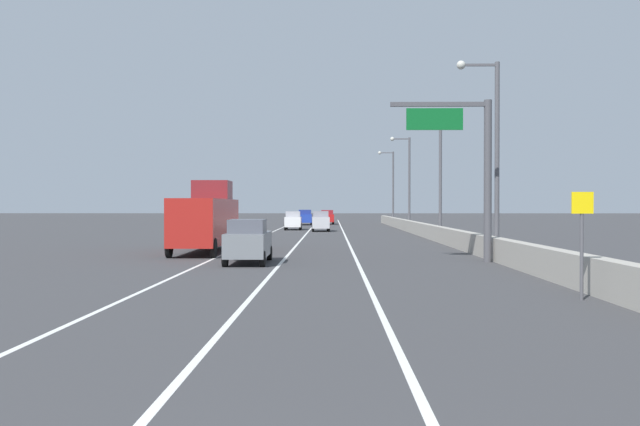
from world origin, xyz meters
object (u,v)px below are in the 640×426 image
object	(u,v)px
box_truck	(206,219)
car_white_4	(293,221)
lamp_post_right_second	(492,144)
car_blue_3	(305,217)
car_gray_0	(248,241)
lamp_post_right_fifth	(391,183)
lamp_post_right_fourth	(407,176)
car_red_2	(327,217)
car_silver_1	(321,221)
lamp_post_right_third	(437,166)
overhead_sign_gantry	(472,160)
speed_advisory_sign	(582,237)

from	to	relation	value
box_truck	car_white_4	bearing A→B (deg)	85.25
lamp_post_right_second	car_blue_3	distance (m)	59.42
lamp_post_right_second	car_gray_0	xyz separation A→B (m)	(-11.77, -3.46, -4.68)
lamp_post_right_second	car_gray_0	size ratio (longest dim) A/B	2.14
lamp_post_right_fifth	box_truck	distance (m)	55.67
car_gray_0	lamp_post_right_fourth	bearing A→B (deg)	74.32
car_red_2	car_white_4	distance (m)	22.26
car_blue_3	lamp_post_right_fifth	bearing A→B (deg)	-2.90
box_truck	car_silver_1	bearing A→B (deg)	79.15
lamp_post_right_third	car_blue_3	xyz separation A→B (m)	(-11.73, 38.93, -4.66)
car_blue_3	overhead_sign_gantry	bearing A→B (deg)	-80.65
lamp_post_right_third	box_truck	bearing A→B (deg)	-135.23
lamp_post_right_second	lamp_post_right_fourth	world-z (taller)	same
car_gray_0	car_red_2	distance (m)	64.92
speed_advisory_sign	lamp_post_right_second	size ratio (longest dim) A/B	0.30
overhead_sign_gantry	speed_advisory_sign	world-z (taller)	overhead_sign_gantry
car_white_4	overhead_sign_gantry	bearing A→B (deg)	-75.88
overhead_sign_gantry	car_blue_3	bearing A→B (deg)	99.35
speed_advisory_sign	lamp_post_right_fourth	distance (m)	53.93
overhead_sign_gantry	lamp_post_right_fifth	size ratio (longest dim) A/B	0.76
lamp_post_right_fifth	car_white_4	distance (m)	22.28
lamp_post_right_second	speed_advisory_sign	bearing A→B (deg)	-94.01
lamp_post_right_second	lamp_post_right_fourth	xyz separation A→B (m)	(-0.03, 38.35, 0.00)
car_gray_0	car_blue_3	xyz separation A→B (m)	(0.24, 61.57, 0.02)
overhead_sign_gantry	lamp_post_right_fourth	size ratio (longest dim) A/B	0.76
car_red_2	car_white_4	size ratio (longest dim) A/B	1.10
lamp_post_right_fourth	car_white_4	world-z (taller)	lamp_post_right_fourth
lamp_post_right_second	lamp_post_right_third	world-z (taller)	same
car_silver_1	box_truck	distance (m)	31.61
car_red_2	lamp_post_right_second	bearing A→B (deg)	-82.04
overhead_sign_gantry	car_red_2	xyz separation A→B (m)	(-7.06, 63.99, -3.74)
car_white_4	lamp_post_right_fourth	bearing A→B (deg)	-4.97
speed_advisory_sign	box_truck	distance (m)	23.96
lamp_post_right_third	car_silver_1	size ratio (longest dim) A/B	2.40
car_blue_3	car_gray_0	bearing A→B (deg)	-90.23
speed_advisory_sign	lamp_post_right_third	bearing A→B (deg)	87.87
car_white_4	lamp_post_right_third	bearing A→B (deg)	-58.69
lamp_post_right_fourth	car_white_4	distance (m)	12.98
car_gray_0	lamp_post_right_third	bearing A→B (deg)	62.12
overhead_sign_gantry	lamp_post_right_fifth	world-z (taller)	lamp_post_right_fifth
box_truck	car_gray_0	bearing A→B (deg)	-66.53
box_truck	lamp_post_right_fourth	bearing A→B (deg)	66.38
car_red_2	car_gray_0	bearing A→B (deg)	-92.81
lamp_post_right_fifth	car_blue_3	world-z (taller)	lamp_post_right_fifth
lamp_post_right_fifth	car_white_4	world-z (taller)	lamp_post_right_fifth
lamp_post_right_third	lamp_post_right_fifth	world-z (taller)	same
car_silver_1	car_white_4	distance (m)	5.25
car_blue_3	car_silver_1	bearing A→B (deg)	-83.95
car_silver_1	lamp_post_right_second	bearing A→B (deg)	-75.49
car_blue_3	lamp_post_right_second	bearing A→B (deg)	-78.78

